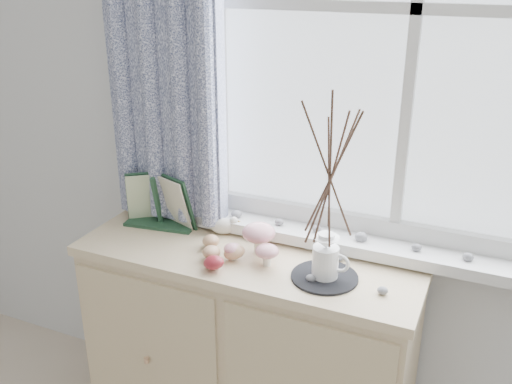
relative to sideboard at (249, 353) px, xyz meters
The scene contains 8 objects.
sideboard is the anchor object (origin of this frame).
botanical_book 0.66m from the sideboard, behind, with size 0.31×0.13×0.21m, color #1E4029, non-canonical shape.
toadstool_cluster 0.49m from the sideboard, 11.71° to the right, with size 0.19×0.17×0.11m.
wooden_eggs 0.47m from the sideboard, 129.82° to the right, with size 0.17×0.18×0.07m.
songbird_figurine 0.49m from the sideboard, 146.26° to the left, with size 0.13×0.06×0.07m, color silver, non-canonical shape.
crocheted_doily 0.52m from the sideboard, 10.96° to the right, with size 0.21×0.21×0.01m, color black.
twig_pitcher 0.84m from the sideboard, 10.96° to the right, with size 0.23×0.23×0.63m.
sideboard_pebbles 0.53m from the sideboard, ahead, with size 0.33×0.23×0.02m.
Camera 1 is at (0.58, 0.18, 1.79)m, focal length 40.00 mm.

